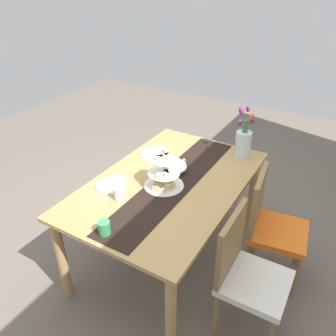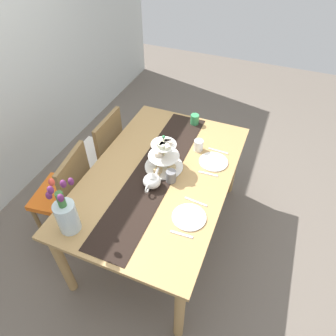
{
  "view_description": "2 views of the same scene",
  "coord_description": "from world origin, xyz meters",
  "px_view_note": "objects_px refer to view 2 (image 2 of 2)",
  "views": [
    {
      "loc": [
        1.88,
        1.1,
        2.18
      ],
      "look_at": [
        -0.02,
        -0.02,
        0.87
      ],
      "focal_mm": 36.16,
      "sensor_mm": 36.0,
      "label": 1
    },
    {
      "loc": [
        -1.51,
        -0.68,
        2.41
      ],
      "look_at": [
        -0.02,
        -0.08,
        0.87
      ],
      "focal_mm": 32.55,
      "sensor_mm": 36.0,
      "label": 2
    }
  ],
  "objects_px": {
    "fork_left": "(182,234)",
    "mug_orange": "(195,119)",
    "fork_right": "(208,174)",
    "chair_right": "(101,151)",
    "tiered_cake_stand": "(164,157)",
    "dinner_plate_right": "(213,162)",
    "dining_table": "(160,182)",
    "dinner_plate_left": "(189,217)",
    "knife_right": "(218,151)",
    "knife_left": "(196,202)",
    "mug_grey": "(171,176)",
    "mug_white_text": "(199,145)",
    "tulip_vase": "(66,214)",
    "teapot": "(152,181)",
    "chair_left": "(67,191)"
  },
  "relations": [
    {
      "from": "fork_left",
      "to": "knife_left",
      "type": "bearing_deg",
      "value": 0.0
    },
    {
      "from": "fork_left",
      "to": "mug_orange",
      "type": "relative_size",
      "value": 1.58
    },
    {
      "from": "dinner_plate_left",
      "to": "fork_left",
      "type": "xyz_separation_m",
      "value": [
        -0.15,
        0.0,
        -0.0
      ]
    },
    {
      "from": "mug_white_text",
      "to": "mug_orange",
      "type": "relative_size",
      "value": 1.0
    },
    {
      "from": "fork_left",
      "to": "mug_grey",
      "type": "distance_m",
      "value": 0.48
    },
    {
      "from": "mug_grey",
      "to": "fork_right",
      "type": "bearing_deg",
      "value": -53.49
    },
    {
      "from": "mug_orange",
      "to": "fork_right",
      "type": "bearing_deg",
      "value": -152.36
    },
    {
      "from": "teapot",
      "to": "fork_right",
      "type": "height_order",
      "value": "teapot"
    },
    {
      "from": "tiered_cake_stand",
      "to": "fork_right",
      "type": "xyz_separation_m",
      "value": [
        0.05,
        -0.35,
        -0.1
      ]
    },
    {
      "from": "fork_right",
      "to": "mug_white_text",
      "type": "height_order",
      "value": "mug_white_text"
    },
    {
      "from": "tiered_cake_stand",
      "to": "mug_white_text",
      "type": "distance_m",
      "value": 0.36
    },
    {
      "from": "chair_left",
      "to": "fork_right",
      "type": "xyz_separation_m",
      "value": [
        0.38,
        -1.1,
        0.27
      ]
    },
    {
      "from": "dining_table",
      "to": "knife_right",
      "type": "distance_m",
      "value": 0.56
    },
    {
      "from": "knife_left",
      "to": "mug_white_text",
      "type": "distance_m",
      "value": 0.57
    },
    {
      "from": "fork_left",
      "to": "knife_right",
      "type": "distance_m",
      "value": 0.88
    },
    {
      "from": "knife_right",
      "to": "mug_orange",
      "type": "relative_size",
      "value": 1.79
    },
    {
      "from": "dining_table",
      "to": "knife_left",
      "type": "height_order",
      "value": "knife_left"
    },
    {
      "from": "knife_right",
      "to": "tulip_vase",
      "type": "bearing_deg",
      "value": 148.23
    },
    {
      "from": "dining_table",
      "to": "teapot",
      "type": "bearing_deg",
      "value": 180.0
    },
    {
      "from": "dinner_plate_left",
      "to": "fork_right",
      "type": "xyz_separation_m",
      "value": [
        0.44,
        0.0,
        -0.0
      ]
    },
    {
      "from": "dinner_plate_left",
      "to": "mug_grey",
      "type": "relative_size",
      "value": 2.42
    },
    {
      "from": "fork_left",
      "to": "mug_orange",
      "type": "height_order",
      "value": "mug_orange"
    },
    {
      "from": "dining_table",
      "to": "fork_right",
      "type": "relative_size",
      "value": 11.05
    },
    {
      "from": "knife_left",
      "to": "dinner_plate_right",
      "type": "bearing_deg",
      "value": 0.0
    },
    {
      "from": "dinner_plate_right",
      "to": "fork_left",
      "type": "bearing_deg",
      "value": 180.0
    },
    {
      "from": "fork_left",
      "to": "mug_orange",
      "type": "bearing_deg",
      "value": 14.62
    },
    {
      "from": "fork_right",
      "to": "mug_grey",
      "type": "height_order",
      "value": "mug_grey"
    },
    {
      "from": "chair_left",
      "to": "knife_left",
      "type": "relative_size",
      "value": 5.35
    },
    {
      "from": "mug_grey",
      "to": "mug_orange",
      "type": "bearing_deg",
      "value": 5.17
    },
    {
      "from": "chair_left",
      "to": "fork_left",
      "type": "relative_size",
      "value": 6.07
    },
    {
      "from": "dinner_plate_left",
      "to": "mug_orange",
      "type": "relative_size",
      "value": 2.42
    },
    {
      "from": "tiered_cake_stand",
      "to": "dinner_plate_right",
      "type": "bearing_deg",
      "value": -60.22
    },
    {
      "from": "chair_left",
      "to": "knife_right",
      "type": "height_order",
      "value": "chair_left"
    },
    {
      "from": "fork_right",
      "to": "chair_right",
      "type": "bearing_deg",
      "value": 80.72
    },
    {
      "from": "dining_table",
      "to": "mug_grey",
      "type": "distance_m",
      "value": 0.19
    },
    {
      "from": "dining_table",
      "to": "mug_white_text",
      "type": "height_order",
      "value": "mug_white_text"
    },
    {
      "from": "chair_left",
      "to": "tulip_vase",
      "type": "distance_m",
      "value": 0.73
    },
    {
      "from": "mug_orange",
      "to": "dining_table",
      "type": "bearing_deg",
      "value": 176.95
    },
    {
      "from": "fork_right",
      "to": "chair_left",
      "type": "bearing_deg",
      "value": 108.96
    },
    {
      "from": "chair_right",
      "to": "mug_grey",
      "type": "relative_size",
      "value": 9.58
    },
    {
      "from": "knife_left",
      "to": "knife_right",
      "type": "xyz_separation_m",
      "value": [
        0.59,
        0.0,
        0.0
      ]
    },
    {
      "from": "chair_right",
      "to": "mug_orange",
      "type": "height_order",
      "value": "chair_right"
    },
    {
      "from": "tiered_cake_stand",
      "to": "fork_right",
      "type": "distance_m",
      "value": 0.36
    },
    {
      "from": "dinner_plate_left",
      "to": "mug_white_text",
      "type": "relative_size",
      "value": 2.42
    },
    {
      "from": "chair_right",
      "to": "mug_white_text",
      "type": "xyz_separation_m",
      "value": [
        0.07,
        -0.94,
        0.31
      ]
    },
    {
      "from": "dinner_plate_left",
      "to": "knife_right",
      "type": "xyz_separation_m",
      "value": [
        0.73,
        0.0,
        -0.0
      ]
    },
    {
      "from": "knife_left",
      "to": "knife_right",
      "type": "bearing_deg",
      "value": 0.0
    },
    {
      "from": "dining_table",
      "to": "dinner_plate_left",
      "type": "relative_size",
      "value": 7.21
    },
    {
      "from": "tulip_vase",
      "to": "mug_orange",
      "type": "height_order",
      "value": "tulip_vase"
    },
    {
      "from": "mug_grey",
      "to": "mug_white_text",
      "type": "relative_size",
      "value": 1.0
    }
  ]
}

